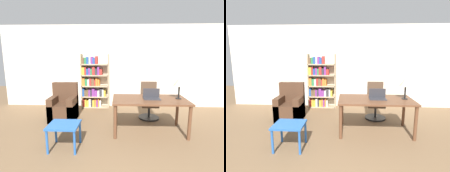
{
  "view_description": "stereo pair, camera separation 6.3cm",
  "coord_description": "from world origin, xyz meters",
  "views": [
    {
      "loc": [
        -0.07,
        -1.31,
        1.78
      ],
      "look_at": [
        -0.24,
        2.74,
        1.03
      ],
      "focal_mm": 28.0,
      "sensor_mm": 36.0,
      "label": 1
    },
    {
      "loc": [
        -0.01,
        -1.3,
        1.78
      ],
      "look_at": [
        -0.24,
        2.74,
        1.03
      ],
      "focal_mm": 28.0,
      "sensor_mm": 36.0,
      "label": 2
    }
  ],
  "objects": [
    {
      "name": "armchair",
      "position": [
        -1.57,
        3.19,
        0.33
      ],
      "size": [
        0.68,
        0.65,
        1.0
      ],
      "color": "#472D1E",
      "rests_on": "ground_plane"
    },
    {
      "name": "office_chair",
      "position": [
        0.76,
        3.45,
        0.42
      ],
      "size": [
        0.57,
        0.57,
        1.0
      ],
      "color": "black",
      "rests_on": "ground_plane"
    },
    {
      "name": "wall_back",
      "position": [
        0.0,
        4.53,
        1.35
      ],
      "size": [
        8.0,
        0.06,
        2.7
      ],
      "color": "beige",
      "rests_on": "ground_plane"
    },
    {
      "name": "desk",
      "position": [
        0.62,
        2.54,
        0.68
      ],
      "size": [
        1.65,
        0.91,
        0.78
      ],
      "color": "brown",
      "rests_on": "ground_plane"
    },
    {
      "name": "side_table_blue",
      "position": [
        -1.1,
        1.72,
        0.41
      ],
      "size": [
        0.56,
        0.5,
        0.49
      ],
      "color": "#2356A3",
      "rests_on": "ground_plane"
    },
    {
      "name": "laptop",
      "position": [
        0.66,
        2.54,
        0.83
      ],
      "size": [
        0.37,
        0.22,
        0.23
      ],
      "color": "#2D2D33",
      "rests_on": "desk"
    },
    {
      "name": "table_lamp",
      "position": [
        1.27,
        2.58,
        1.16
      ],
      "size": [
        0.27,
        0.27,
        0.49
      ],
      "color": "black",
      "rests_on": "desk"
    },
    {
      "name": "bookshelf",
      "position": [
        -0.93,
        4.34,
        0.81
      ],
      "size": [
        0.91,
        0.28,
        1.77
      ],
      "color": "tan",
      "rests_on": "ground_plane"
    }
  ]
}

